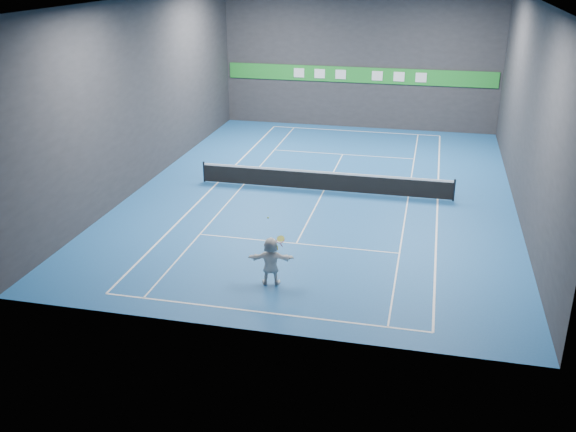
% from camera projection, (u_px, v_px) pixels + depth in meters
% --- Properties ---
extents(ground, '(26.00, 26.00, 0.00)m').
position_uv_depth(ground, '(324.00, 191.00, 31.57)').
color(ground, '#1A5293').
rests_on(ground, ground).
extents(wall_back, '(18.00, 0.10, 9.00)m').
position_uv_depth(wall_back, '(360.00, 59.00, 41.61)').
color(wall_back, '#27272A').
rests_on(wall_back, ground).
extents(wall_front, '(18.00, 0.10, 9.00)m').
position_uv_depth(wall_front, '(248.00, 194.00, 18.14)').
color(wall_front, '#27272A').
rests_on(wall_front, ground).
extents(wall_left, '(0.10, 26.00, 9.00)m').
position_uv_depth(wall_left, '(147.00, 92.00, 31.73)').
color(wall_left, '#27272A').
rests_on(wall_left, ground).
extents(wall_right, '(0.10, 26.00, 9.00)m').
position_uv_depth(wall_right, '(529.00, 110.00, 28.02)').
color(wall_right, '#27272A').
rests_on(wall_right, ground).
extents(baseline_near, '(10.98, 0.08, 0.01)m').
position_uv_depth(baseline_near, '(261.00, 312.00, 20.84)').
color(baseline_near, white).
rests_on(baseline_near, ground).
extents(baseline_far, '(10.98, 0.08, 0.01)m').
position_uv_depth(baseline_far, '(355.00, 131.00, 42.31)').
color(baseline_far, white).
rests_on(baseline_far, ground).
extents(sideline_doubles_left, '(0.08, 23.78, 0.01)m').
position_uv_depth(sideline_doubles_left, '(218.00, 183.00, 32.71)').
color(sideline_doubles_left, white).
rests_on(sideline_doubles_left, ground).
extents(sideline_doubles_right, '(0.08, 23.78, 0.01)m').
position_uv_depth(sideline_doubles_right, '(438.00, 200.00, 30.44)').
color(sideline_doubles_right, white).
rests_on(sideline_doubles_right, ground).
extents(sideline_singles_left, '(0.06, 23.78, 0.01)m').
position_uv_depth(sideline_singles_left, '(244.00, 185.00, 32.42)').
color(sideline_singles_left, white).
rests_on(sideline_singles_left, ground).
extents(sideline_singles_right, '(0.06, 23.78, 0.01)m').
position_uv_depth(sideline_singles_right, '(408.00, 197.00, 30.72)').
color(sideline_singles_right, white).
rests_on(sideline_singles_right, ground).
extents(service_line_near, '(8.23, 0.06, 0.01)m').
position_uv_depth(service_line_near, '(296.00, 243.00, 25.79)').
color(service_line_near, white).
rests_on(service_line_near, ground).
extents(service_line_far, '(8.23, 0.06, 0.01)m').
position_uv_depth(service_line_far, '(343.00, 154.00, 37.35)').
color(service_line_far, white).
rests_on(service_line_far, ground).
extents(center_service_line, '(0.06, 12.80, 0.01)m').
position_uv_depth(center_service_line, '(324.00, 191.00, 31.57)').
color(center_service_line, white).
rests_on(center_service_line, ground).
extents(player, '(1.69, 0.80, 1.75)m').
position_uv_depth(player, '(271.00, 261.00, 22.34)').
color(player, silver).
rests_on(player, ground).
extents(tennis_ball, '(0.06, 0.06, 0.06)m').
position_uv_depth(tennis_ball, '(268.00, 218.00, 21.78)').
color(tennis_ball, '#BCDF25').
rests_on(tennis_ball, player).
extents(tennis_net, '(12.50, 0.10, 1.07)m').
position_uv_depth(tennis_net, '(324.00, 180.00, 31.37)').
color(tennis_net, black).
rests_on(tennis_net, ground).
extents(sponsor_banner, '(17.64, 0.11, 1.00)m').
position_uv_depth(sponsor_banner, '(359.00, 75.00, 41.93)').
color(sponsor_banner, '#1C8327').
rests_on(sponsor_banner, wall_back).
extents(tennis_racket, '(0.38, 0.34, 0.57)m').
position_uv_depth(tennis_racket, '(280.00, 241.00, 22.02)').
color(tennis_racket, red).
rests_on(tennis_racket, player).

